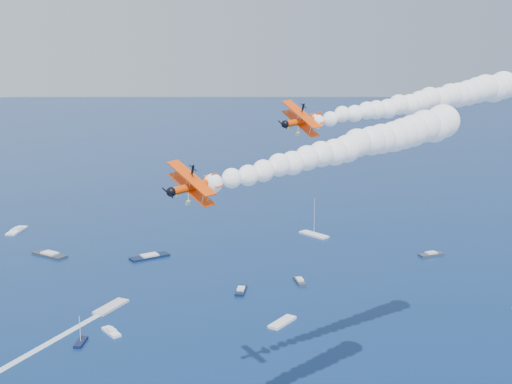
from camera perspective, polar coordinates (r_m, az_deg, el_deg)
name	(u,v)px	position (r m, az deg, el deg)	size (l,w,h in m)	color
biplane_lead	(302,121)	(103.92, 4.03, 6.12)	(7.58, 8.50, 5.12)	#F84005
biplane_trail	(193,186)	(76.27, -5.46, 0.48)	(6.96, 7.81, 4.70)	#F74205
smoke_trail_lead	(420,101)	(121.71, 13.99, 7.62)	(52.07, 10.62, 9.51)	white
smoke_trail_trail	(346,148)	(93.50, 7.81, 3.83)	(51.10, 16.27, 9.51)	white
spectator_boats	(105,297)	(197.40, -12.97, -8.85)	(225.10, 185.10, 0.70)	silver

